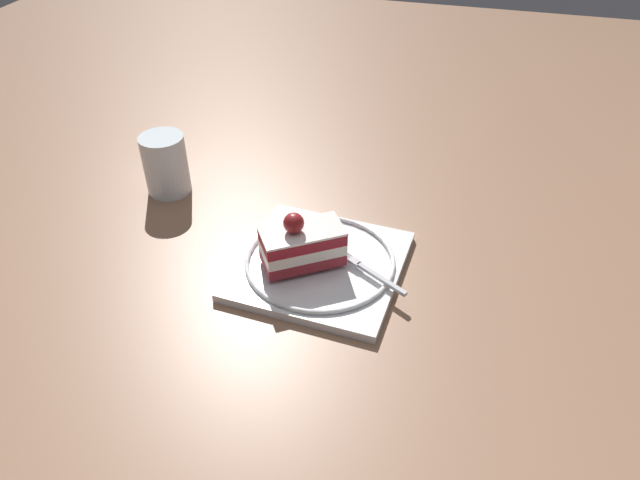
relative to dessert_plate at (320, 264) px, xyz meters
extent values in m
plane|color=#8F674D|center=(0.02, -0.01, -0.01)|extent=(2.40, 2.40, 0.00)
cube|color=white|center=(0.00, 0.00, 0.00)|extent=(0.22, 0.22, 0.01)
torus|color=white|center=(0.00, 0.00, 0.01)|extent=(0.21, 0.21, 0.01)
cube|color=maroon|center=(-0.01, 0.02, 0.02)|extent=(0.10, 0.11, 0.02)
cube|color=white|center=(-0.01, 0.02, 0.03)|extent=(0.10, 0.11, 0.02)
cube|color=maroon|center=(-0.01, 0.02, 0.05)|extent=(0.10, 0.11, 0.02)
cube|color=white|center=(-0.01, 0.02, 0.06)|extent=(0.10, 0.11, 0.00)
sphere|color=maroon|center=(-0.02, 0.03, 0.07)|extent=(0.03, 0.03, 0.03)
cube|color=silver|center=(-0.02, -0.08, 0.01)|extent=(0.04, 0.07, 0.00)
cube|color=silver|center=(0.00, -0.05, 0.01)|extent=(0.02, 0.02, 0.00)
cube|color=silver|center=(0.02, -0.03, 0.01)|extent=(0.02, 0.02, 0.00)
cube|color=silver|center=(0.01, -0.03, 0.01)|extent=(0.02, 0.02, 0.00)
cube|color=silver|center=(0.01, -0.03, 0.01)|extent=(0.02, 0.02, 0.00)
cube|color=silver|center=(0.01, -0.02, 0.01)|extent=(0.02, 0.02, 0.00)
cylinder|color=silver|center=(0.12, 0.28, 0.04)|extent=(0.07, 0.07, 0.09)
cylinder|color=#B7232D|center=(0.12, 0.28, 0.03)|extent=(0.06, 0.06, 0.06)
camera|label=1|loc=(-0.55, -0.15, 0.49)|focal=32.56mm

